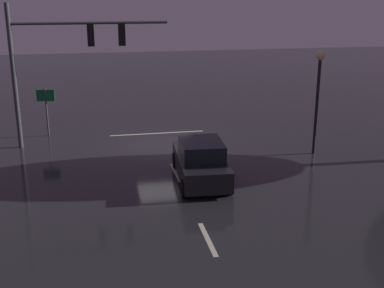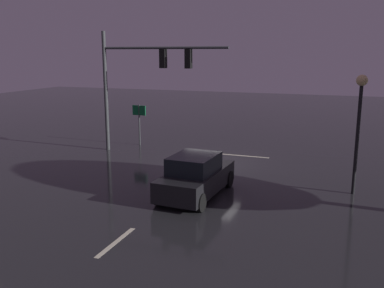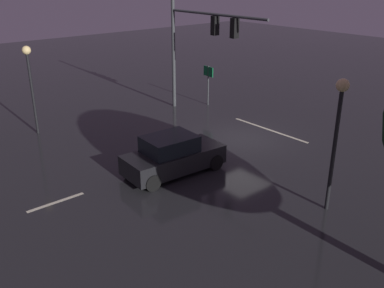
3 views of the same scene
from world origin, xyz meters
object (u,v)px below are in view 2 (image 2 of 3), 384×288
route_sign (139,116)px  traffic_signal_assembly (141,72)px  street_lamp_left_kerb (359,111)px  car_approaching (196,176)px

route_sign → traffic_signal_assembly: bearing=122.2°
traffic_signal_assembly → street_lamp_left_kerb: bearing=162.1°
car_approaching → street_lamp_left_kerb: street_lamp_left_kerb is taller
traffic_signal_assembly → route_sign: (1.14, -1.81, -2.76)m
traffic_signal_assembly → route_sign: traffic_signal_assembly is taller
traffic_signal_assembly → street_lamp_left_kerb: traffic_signal_assembly is taller
traffic_signal_assembly → route_sign: size_ratio=2.94×
street_lamp_left_kerb → car_approaching: bearing=22.2°
traffic_signal_assembly → route_sign: bearing=-57.8°
street_lamp_left_kerb → route_sign: 13.63m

